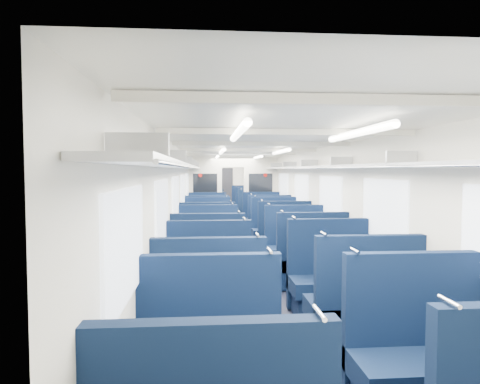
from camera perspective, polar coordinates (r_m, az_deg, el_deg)
The scene contains 39 objects.
floor at distance 10.54m, azimuth 0.08°, elevation -7.47°, with size 2.80×18.00×0.01m, color black.
ceiling at distance 10.38m, azimuth 0.08°, elevation 5.40°, with size 2.80×18.00×0.01m, color white.
wall_left at distance 10.37m, azimuth -7.65°, elevation -1.12°, with size 0.02×18.00×2.35m, color silver.
dado_left at distance 10.46m, azimuth -7.53°, elevation -5.63°, with size 0.03×17.90×0.70m, color black.
wall_right at distance 10.60m, azimuth 7.65°, elevation -1.03°, with size 0.02×18.00×2.35m, color silver.
dado_right at distance 10.69m, azimuth 7.54°, elevation -5.45°, with size 0.03×17.90×0.70m, color black.
wall_far at distance 19.37m, azimuth -2.10°, elevation 0.81°, with size 2.80×0.02×2.35m, color silver.
luggage_rack_left at distance 10.34m, azimuth -6.64°, elevation 3.30°, with size 0.36×17.40×0.18m.
luggage_rack_right at distance 10.54m, azimuth 6.68°, elevation 3.29°, with size 0.36×17.40×0.18m.
windows at distance 9.92m, azimuth 0.30°, elevation 0.14°, with size 2.78×15.60×0.75m.
ceiling_fittings at distance 10.11m, azimuth 0.21°, elevation 5.12°, with size 2.70×16.06×0.11m.
end_door at distance 19.31m, azimuth -2.09°, elevation 0.29°, with size 0.75×0.06×2.00m, color black.
bulkhead at distance 13.34m, azimuth -0.96°, elevation 0.07°, with size 2.80×0.10×2.35m.
seat_2 at distance 3.51m, azimuth -4.16°, elevation -22.68°, with size 1.15×0.64×1.28m.
seat_3 at distance 3.85m, azimuth 23.28°, elevation -20.55°, with size 1.15×0.64×1.28m.
seat_4 at distance 4.57m, azimuth -4.28°, elevation -16.47°, with size 1.15×0.64×1.28m.
seat_5 at distance 4.89m, azimuth 16.34°, elevation -15.27°, with size 1.15×0.64×1.28m.
seat_6 at distance 5.61m, azimuth -4.35°, elevation -12.74°, with size 1.15×0.64×1.28m.
seat_7 at distance 5.92m, azimuth 12.31°, elevation -11.97°, with size 1.15×0.64×1.28m.
seat_8 at distance 6.80m, azimuth -4.40°, elevation -9.94°, with size 1.15×0.64×1.28m.
seat_9 at distance 7.04m, azimuth 9.43°, elevation -9.52°, with size 1.15×0.64×1.28m.
seat_10 at distance 8.04m, azimuth -4.43°, elevation -7.91°, with size 1.15×0.64×1.28m.
seat_11 at distance 8.04m, azimuth 7.61°, elevation -7.94°, with size 1.15×0.64×1.28m.
seat_12 at distance 8.98m, azimuth -4.45°, elevation -6.76°, with size 1.15×0.64×1.28m.
seat_13 at distance 9.32m, azimuth 5.86°, elevation -6.40°, with size 1.15×0.64×1.28m.
seat_14 at distance 10.33m, azimuth -4.48°, elevation -5.47°, with size 1.15×0.64×1.28m.
seat_15 at distance 10.37m, azimuth 4.78°, elevation -5.44°, with size 1.15×0.64×1.28m.
seat_16 at distance 11.30m, azimuth -4.49°, elevation -4.74°, with size 1.15×0.64×1.28m.
seat_17 at distance 11.42m, azimuth 3.90°, elevation -4.66°, with size 1.15×0.64×1.28m.
seat_18 at distance 12.42m, azimuth -4.50°, elevation -4.04°, with size 1.15×0.64×1.28m.
seat_19 at distance 12.67m, azimuth 3.04°, elevation -3.89°, with size 1.15×0.64×1.28m.
seat_20 at distance 14.61m, azimuth -4.52°, elevation -2.97°, with size 1.15×0.64×1.28m.
seat_21 at distance 14.61m, azimuth 2.01°, elevation -2.97°, with size 1.15×0.64×1.28m.
seat_22 at distance 15.72m, azimuth -4.53°, elevation -2.55°, with size 1.15×0.64×1.28m.
seat_23 at distance 15.77m, azimuth 1.52°, elevation -2.53°, with size 1.15×0.64×1.28m.
seat_24 at distance 16.74m, azimuth -4.53°, elevation -2.21°, with size 1.15×0.64×1.28m.
seat_25 at distance 16.86m, azimuth 1.12°, elevation -2.17°, with size 1.15×0.64×1.28m.
seat_26 at distance 17.89m, azimuth -4.54°, elevation -1.88°, with size 1.15×0.64×1.28m.
seat_27 at distance 17.98m, azimuth 0.76°, elevation -1.84°, with size 1.15×0.64×1.28m.
Camera 1 is at (-0.85, -10.33, 1.92)m, focal length 31.61 mm.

